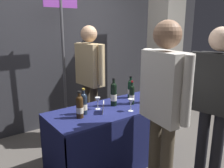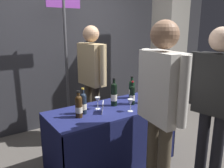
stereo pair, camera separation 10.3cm
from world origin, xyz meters
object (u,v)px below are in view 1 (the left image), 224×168
tasting_table (112,126)px  concrete_pillar (165,42)px  taster_foreground_right (164,99)px  wine_glass_near_vendor (131,102)px  wine_glass_mid (98,101)px  vendor_presenter (90,72)px  booth_signpost (63,49)px  display_bottle_0 (114,94)px  featured_wine_bottle (84,103)px  flower_vase (144,92)px

tasting_table → concrete_pillar: bearing=23.3°
concrete_pillar → taster_foreground_right: concrete_pillar is taller
tasting_table → wine_glass_near_vendor: 0.42m
wine_glass_mid → vendor_presenter: 0.81m
booth_signpost → display_bottle_0: bearing=-83.1°
wine_glass_mid → tasting_table: bearing=-22.4°
concrete_pillar → wine_glass_near_vendor: concrete_pillar is taller
featured_wine_bottle → flower_vase: 0.83m
vendor_presenter → wine_glass_mid: bearing=-28.5°
tasting_table → vendor_presenter: bearing=78.1°
display_bottle_0 → wine_glass_mid: display_bottle_0 is taller
tasting_table → booth_signpost: (-0.07, 1.18, 0.86)m
wine_glass_near_vendor → booth_signpost: size_ratio=0.07×
taster_foreground_right → booth_signpost: 2.02m
concrete_pillar → display_bottle_0: size_ratio=8.17×
taster_foreground_right → wine_glass_near_vendor: bearing=-3.7°
featured_wine_bottle → flower_vase: flower_vase is taller
tasting_table → featured_wine_bottle: size_ratio=5.22×
display_bottle_0 → featured_wine_bottle: bearing=-175.8°
featured_wine_bottle → flower_vase: (0.82, -0.11, 0.01)m
concrete_pillar → vendor_presenter: bearing=179.5°
wine_glass_mid → flower_vase: 0.63m
tasting_table → flower_vase: size_ratio=3.75×
tasting_table → flower_vase: 0.59m
wine_glass_near_vendor → flower_vase: 0.36m
flower_vase → featured_wine_bottle: bearing=172.6°
wine_glass_mid → taster_foreground_right: taster_foreground_right is taller
wine_glass_mid → flower_vase: bearing=-13.5°
wine_glass_mid → vendor_presenter: (0.33, 0.72, 0.19)m
featured_wine_bottle → taster_foreground_right: size_ratio=0.17×
wine_glass_near_vendor → vendor_presenter: bearing=87.0°
flower_vase → wine_glass_mid: bearing=166.5°
wine_glass_mid → vendor_presenter: size_ratio=0.09×
vendor_presenter → concrete_pillar: bearing=85.6°
flower_vase → vendor_presenter: size_ratio=0.24×
concrete_pillar → taster_foreground_right: bearing=-138.8°
concrete_pillar → display_bottle_0: 1.93m
concrete_pillar → featured_wine_bottle: (-2.16, -0.74, -0.55)m
booth_signpost → wine_glass_mid: bearing=-95.0°
wine_glass_mid → taster_foreground_right: size_ratio=0.08×
featured_wine_bottle → concrete_pillar: bearing=18.9°
concrete_pillar → display_bottle_0: bearing=-157.6°
booth_signpost → wine_glass_near_vendor: bearing=-82.7°
concrete_pillar → taster_foreground_right: 2.43m
display_bottle_0 → concrete_pillar: bearing=22.4°
display_bottle_0 → wine_glass_mid: size_ratio=2.37×
tasting_table → featured_wine_bottle: bearing=175.9°
tasting_table → wine_glass_near_vendor: wine_glass_near_vendor is taller
tasting_table → taster_foreground_right: taster_foreground_right is taller
tasting_table → display_bottle_0: bearing=40.5°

